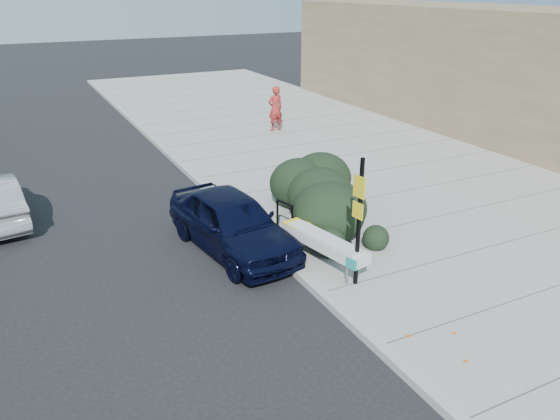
{
  "coord_description": "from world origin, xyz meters",
  "views": [
    {
      "loc": [
        -5.16,
        -8.29,
        6.03
      ],
      "look_at": [
        0.28,
        2.52,
        1.0
      ],
      "focal_mm": 35.0,
      "sensor_mm": 36.0,
      "label": 1
    }
  ],
  "objects_px": {
    "sedan_navy": "(232,222)",
    "pedestrian": "(275,109)",
    "bike_rack": "(285,215)",
    "sign_post": "(359,216)",
    "bench": "(324,242)"
  },
  "relations": [
    {
      "from": "sedan_navy",
      "to": "pedestrian",
      "type": "height_order",
      "value": "pedestrian"
    },
    {
      "from": "bike_rack",
      "to": "sedan_navy",
      "type": "distance_m",
      "value": 1.4
    },
    {
      "from": "sign_post",
      "to": "sedan_navy",
      "type": "bearing_deg",
      "value": 111.16
    },
    {
      "from": "sedan_navy",
      "to": "bike_rack",
      "type": "bearing_deg",
      "value": -9.49
    },
    {
      "from": "bench",
      "to": "bike_rack",
      "type": "bearing_deg",
      "value": 78.57
    },
    {
      "from": "bench",
      "to": "sedan_navy",
      "type": "bearing_deg",
      "value": 114.5
    },
    {
      "from": "bike_rack",
      "to": "bench",
      "type": "bearing_deg",
      "value": -105.83
    },
    {
      "from": "sedan_navy",
      "to": "sign_post",
      "type": "bearing_deg",
      "value": -69.4
    },
    {
      "from": "bike_rack",
      "to": "sign_post",
      "type": "bearing_deg",
      "value": -102.12
    },
    {
      "from": "bike_rack",
      "to": "pedestrian",
      "type": "distance_m",
      "value": 10.59
    },
    {
      "from": "sedan_navy",
      "to": "bench",
      "type": "bearing_deg",
      "value": -61.89
    },
    {
      "from": "bike_rack",
      "to": "sedan_navy",
      "type": "bearing_deg",
      "value": 162.5
    },
    {
      "from": "bench",
      "to": "bike_rack",
      "type": "xyz_separation_m",
      "value": [
        0.0,
        1.89,
        -0.05
      ]
    },
    {
      "from": "sign_post",
      "to": "pedestrian",
      "type": "bearing_deg",
      "value": 63.85
    },
    {
      "from": "sign_post",
      "to": "pedestrian",
      "type": "distance_m",
      "value": 13.22
    }
  ]
}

